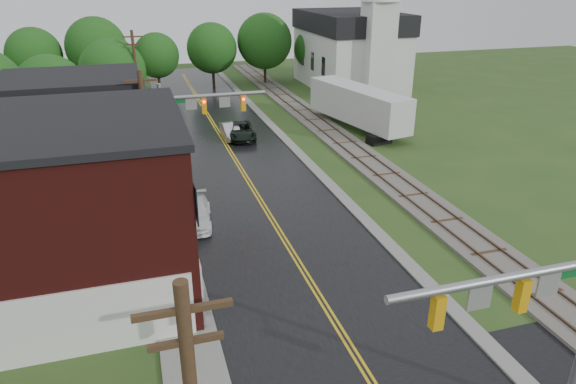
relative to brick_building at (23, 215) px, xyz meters
name	(u,v)px	position (x,y,z in m)	size (l,w,h in m)	color
main_road	(237,163)	(12.48, 15.00, -4.15)	(10.00, 90.00, 0.02)	black
curb_right	(285,139)	(17.88, 20.00, -4.15)	(0.80, 70.00, 0.12)	gray
sidewalk_left	(162,197)	(6.28, 10.00, -4.15)	(2.40, 50.00, 0.12)	gray
brick_building	(23,215)	(0.00, 0.00, 0.00)	(14.30, 10.30, 8.30)	#4E1310
yellow_house	(80,154)	(1.48, 11.00, -0.95)	(8.00, 7.00, 6.40)	tan
darkred_building	(103,130)	(2.48, 20.00, -1.95)	(7.00, 6.00, 4.40)	#3F0F0C
church	(354,42)	(32.48, 38.74, 1.68)	(10.40, 18.40, 20.00)	silver
railroad	(332,134)	(22.48, 20.00, -4.05)	(3.20, 80.00, 0.30)	#59544C
traffic_signal_near	(540,306)	(15.96, -13.00, 0.82)	(7.34, 0.30, 7.20)	gray
traffic_signal_far	(194,114)	(9.01, 12.00, 0.82)	(7.34, 0.43, 7.20)	gray
utility_pole_b	(147,144)	(5.68, 7.00, 0.57)	(1.80, 0.28, 9.00)	#382616
utility_pole_c	(137,76)	(5.68, 29.00, 0.57)	(1.80, 0.28, 9.00)	#382616
tree_left_c	(53,92)	(-1.36, 24.90, 0.36)	(6.00, 6.00, 7.65)	black
tree_left_e	(115,73)	(3.64, 30.90, 0.66)	(6.40, 6.40, 8.16)	black
suv_dark	(241,131)	(14.15, 21.46, -3.45)	(2.33, 5.05, 1.40)	black
sedan_silver	(231,131)	(13.28, 21.75, -3.49)	(1.40, 4.01, 1.32)	#BCBDC2
pickup_white	(195,214)	(7.95, 5.31, -3.50)	(1.84, 4.52, 1.31)	white
semi_trailer	(358,105)	(25.53, 21.20, -1.78)	(5.38, 13.13, 4.01)	black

